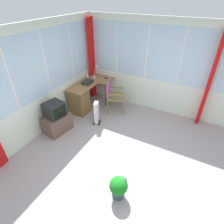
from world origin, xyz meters
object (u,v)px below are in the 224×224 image
(desk, at_px, (80,99))
(paper_tray, at_px, (87,82))
(desk_lamp, at_px, (97,69))
(space_heater, at_px, (97,112))
(spray_bottle, at_px, (88,77))
(tv_on_stand, at_px, (56,119))
(potted_plant, at_px, (119,186))
(wooden_armchair, at_px, (112,92))
(tv_remote, at_px, (107,78))

(desk, distance_m, paper_tray, 0.53)
(desk, relative_size, desk_lamp, 3.59)
(desk_lamp, xyz_separation_m, paper_tray, (-0.53, 0.00, -0.22))
(desk_lamp, distance_m, space_heater, 1.49)
(spray_bottle, bearing_deg, desk, -171.78)
(tv_on_stand, height_order, space_heater, tv_on_stand)
(spray_bottle, height_order, space_heater, spray_bottle)
(space_heater, bearing_deg, potted_plant, -138.35)
(paper_tray, xyz_separation_m, wooden_armchair, (0.10, -0.75, -0.19))
(tv_remote, xyz_separation_m, paper_tray, (-0.58, 0.32, 0.03))
(tv_on_stand, bearing_deg, tv_remote, -9.73)
(desk, xyz_separation_m, paper_tray, (0.35, -0.03, 0.39))
(desk, xyz_separation_m, wooden_armchair, (0.45, -0.77, 0.20))
(wooden_armchair, bearing_deg, paper_tray, 97.33)
(wooden_armchair, distance_m, space_heater, 0.77)
(paper_tray, bearing_deg, spray_bottle, 31.00)
(desk_lamp, xyz_separation_m, tv_on_stand, (-1.91, 0.02, -0.65))
(paper_tray, bearing_deg, desk, 175.30)
(desk_lamp, relative_size, potted_plant, 0.91)
(desk, xyz_separation_m, desk_lamp, (0.88, -0.03, 0.61))
(tv_remote, bearing_deg, paper_tray, 132.33)
(potted_plant, bearing_deg, wooden_armchair, 30.68)
(desk, xyz_separation_m, spray_bottle, (0.53, 0.08, 0.45))
(desk, bearing_deg, desk_lamp, -2.20)
(desk_lamp, bearing_deg, potted_plant, -142.52)
(tv_remote, relative_size, paper_tray, 0.50)
(spray_bottle, relative_size, tv_on_stand, 0.26)
(tv_remote, distance_m, wooden_armchair, 0.67)
(tv_on_stand, xyz_separation_m, potted_plant, (-0.88, -2.16, -0.11))
(desk, xyz_separation_m, tv_remote, (0.94, -0.35, 0.36))
(tv_on_stand, relative_size, potted_plant, 1.87)
(tv_on_stand, bearing_deg, desk, 0.67)
(desk, height_order, spray_bottle, spray_bottle)
(desk, bearing_deg, tv_on_stand, -179.33)
(tv_on_stand, height_order, potted_plant, tv_on_stand)
(spray_bottle, xyz_separation_m, potted_plant, (-2.44, -2.25, -0.61))
(spray_bottle, bearing_deg, tv_on_stand, -176.74)
(tv_remote, bearing_deg, potted_plant, -166.32)
(paper_tray, distance_m, tv_on_stand, 1.45)
(paper_tray, bearing_deg, tv_on_stand, 179.29)
(paper_tray, relative_size, wooden_armchair, 0.31)
(desk_lamp, height_order, space_heater, desk_lamp)
(paper_tray, bearing_deg, desk_lamp, -0.52)
(space_heater, height_order, potted_plant, space_heater)
(desk_lamp, xyz_separation_m, spray_bottle, (-0.35, 0.11, -0.16))
(desk, height_order, space_heater, desk)
(space_heater, distance_m, potted_plant, 2.21)
(spray_bottle, bearing_deg, space_heater, -135.18)
(spray_bottle, relative_size, wooden_armchair, 0.22)
(space_heater, bearing_deg, spray_bottle, 44.82)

